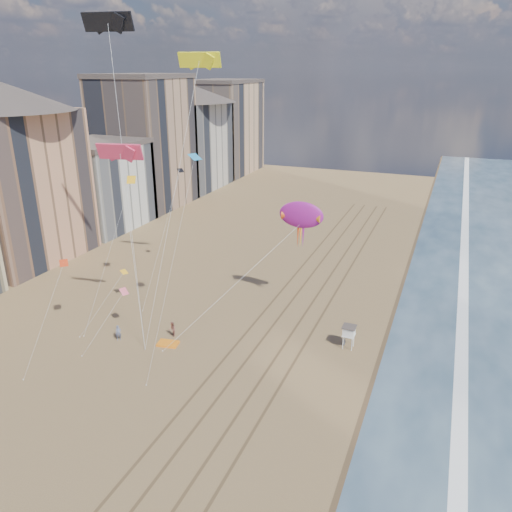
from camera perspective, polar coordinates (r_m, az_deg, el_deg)
The scene contains 12 objects.
ground at distance 43.74m, azimuth -13.18°, elevation -23.60°, with size 260.00×260.00×0.00m, color brown.
wet_sand at distance 71.42m, azimuth 19.20°, elevation -5.51°, with size 260.00×260.00×0.00m, color #42301E.
foam at distance 71.49m, azimuth 22.56°, elevation -5.95°, with size 260.00×260.00×0.00m, color white.
tracks at distance 64.82m, azimuth 3.91°, elevation -7.07°, with size 7.68×120.00×0.01m.
buildings at distance 112.79m, azimuth -14.25°, elevation 11.64°, with size 34.72×131.35×29.00m.
lifeguard_stand at distance 58.23m, azimuth 10.59°, elevation -8.46°, with size 1.53×1.53×2.77m.
grounded_kite at distance 59.72m, azimuth -10.03°, elevation -9.83°, with size 2.38×1.51×0.27m, color orange.
show_kite at distance 62.47m, azimuth 5.18°, elevation 4.66°, with size 8.10×8.57×22.82m.
kite_flyer_a at distance 61.55m, azimuth -15.45°, elevation -8.46°, with size 0.69×0.45×1.89m, color slate.
kite_flyer_b at distance 60.89m, azimuth -9.55°, elevation -8.27°, with size 0.93×0.73×1.92m, color brown.
parafoils at distance 60.69m, azimuth -13.01°, elevation 19.98°, with size 13.54×14.13×14.94m.
small_kites at distance 62.59m, azimuth -13.47°, elevation 4.53°, with size 17.09×20.86×17.70m.
Camera 1 is at (19.76, -24.71, 30.19)m, focal length 35.00 mm.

